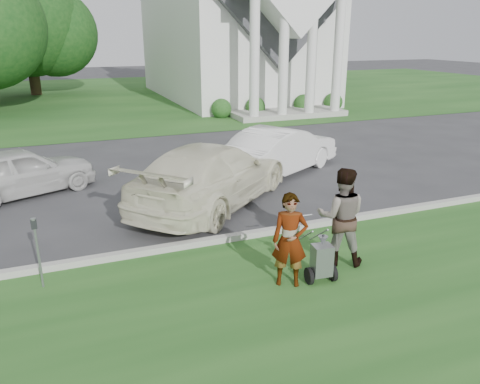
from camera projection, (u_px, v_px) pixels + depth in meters
ground at (222, 255)px, 9.58m from camera, size 120.00×120.00×0.00m
grass_strip at (289, 339)px, 6.93m from camera, size 80.00×7.00×0.01m
church_lawn at (96, 97)px, 33.37m from camera, size 80.00×30.00×0.01m
curb at (213, 241)px, 10.04m from camera, size 80.00×0.18×0.15m
church at (233, 8)px, 31.16m from camera, size 9.19×19.00×24.10m
tree_back at (27, 27)px, 33.09m from camera, size 9.61×7.60×8.89m
striping_cart at (321, 261)px, 8.39m from camera, size 0.56×1.09×0.98m
person_left at (290, 241)px, 8.17m from camera, size 0.74×0.65×1.71m
person_right at (341, 217)px, 8.94m from camera, size 1.17×1.09×1.93m
parking_meter_near at (37, 245)px, 8.07m from camera, size 0.10×0.09×1.32m
car_b at (20, 172)px, 12.90m from camera, size 4.31×3.04×1.36m
car_c at (212, 174)px, 12.18m from camera, size 5.69×5.46×1.63m
car_d at (281, 150)px, 15.03m from camera, size 4.76×3.62×1.50m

